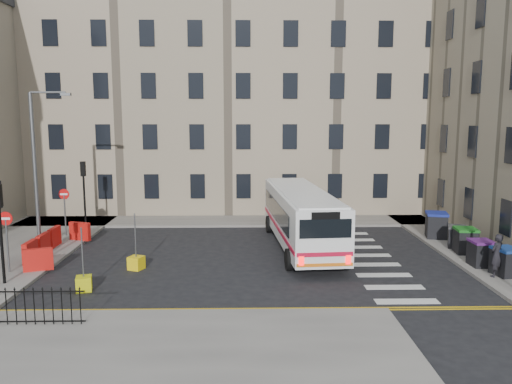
{
  "coord_description": "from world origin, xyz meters",
  "views": [
    {
      "loc": [
        -2.05,
        -23.89,
        6.86
      ],
      "look_at": [
        -1.55,
        2.09,
        3.0
      ],
      "focal_mm": 35.0,
      "sensor_mm": 36.0,
      "label": 1
    }
  ],
  "objects_px": {
    "pedestrian": "(497,255)",
    "bollard_yellow": "(136,263)",
    "wheelie_bin_b": "(481,253)",
    "bollard_chevron": "(84,284)",
    "wheelie_bin_a": "(506,261)",
    "wheelie_bin_c": "(465,240)",
    "streetlamp": "(35,167)",
    "wheelie_bin_e": "(436,225)",
    "bus": "(301,215)",
    "wheelie_bin_d": "(457,236)"
  },
  "relations": [
    {
      "from": "wheelie_bin_a",
      "to": "wheelie_bin_c",
      "type": "xyz_separation_m",
      "value": [
        -0.18,
        3.62,
        0.03
      ]
    },
    {
      "from": "bus",
      "to": "wheelie_bin_b",
      "type": "distance_m",
      "value": 8.84
    },
    {
      "from": "wheelie_bin_a",
      "to": "wheelie_bin_c",
      "type": "bearing_deg",
      "value": 82.45
    },
    {
      "from": "wheelie_bin_b",
      "to": "pedestrian",
      "type": "relative_size",
      "value": 0.64
    },
    {
      "from": "wheelie_bin_a",
      "to": "wheelie_bin_e",
      "type": "relative_size",
      "value": 0.82
    },
    {
      "from": "streetlamp",
      "to": "pedestrian",
      "type": "height_order",
      "value": "streetlamp"
    },
    {
      "from": "wheelie_bin_a",
      "to": "wheelie_bin_b",
      "type": "bearing_deg",
      "value": 96.44
    },
    {
      "from": "wheelie_bin_b",
      "to": "bollard_chevron",
      "type": "distance_m",
      "value": 17.44
    },
    {
      "from": "bus",
      "to": "wheelie_bin_d",
      "type": "distance_m",
      "value": 8.22
    },
    {
      "from": "wheelie_bin_e",
      "to": "bollard_chevron",
      "type": "distance_m",
      "value": 19.1
    },
    {
      "from": "wheelie_bin_b",
      "to": "bollard_chevron",
      "type": "bearing_deg",
      "value": -171.8
    },
    {
      "from": "bus",
      "to": "wheelie_bin_a",
      "type": "distance_m",
      "value": 9.91
    },
    {
      "from": "wheelie_bin_e",
      "to": "pedestrian",
      "type": "bearing_deg",
      "value": -77.92
    },
    {
      "from": "streetlamp",
      "to": "bollard_chevron",
      "type": "distance_m",
      "value": 8.91
    },
    {
      "from": "bus",
      "to": "wheelie_bin_b",
      "type": "relative_size",
      "value": 9.52
    },
    {
      "from": "wheelie_bin_a",
      "to": "wheelie_bin_d",
      "type": "relative_size",
      "value": 0.98
    },
    {
      "from": "bus",
      "to": "bollard_yellow",
      "type": "height_order",
      "value": "bus"
    },
    {
      "from": "bollard_yellow",
      "to": "bollard_chevron",
      "type": "bearing_deg",
      "value": -116.93
    },
    {
      "from": "streetlamp",
      "to": "wheelie_bin_b",
      "type": "xyz_separation_m",
      "value": [
        21.67,
        -3.96,
        -3.59
      ]
    },
    {
      "from": "wheelie_bin_a",
      "to": "bollard_yellow",
      "type": "distance_m",
      "value": 16.29
    },
    {
      "from": "wheelie_bin_d",
      "to": "bollard_yellow",
      "type": "height_order",
      "value": "wheelie_bin_d"
    },
    {
      "from": "streetlamp",
      "to": "wheelie_bin_a",
      "type": "xyz_separation_m",
      "value": [
        22.1,
        -5.37,
        -3.58
      ]
    },
    {
      "from": "wheelie_bin_c",
      "to": "pedestrian",
      "type": "distance_m",
      "value": 3.83
    },
    {
      "from": "wheelie_bin_d",
      "to": "bollard_chevron",
      "type": "height_order",
      "value": "wheelie_bin_d"
    },
    {
      "from": "wheelie_bin_e",
      "to": "wheelie_bin_b",
      "type": "bearing_deg",
      "value": -77.26
    },
    {
      "from": "pedestrian",
      "to": "bollard_yellow",
      "type": "bearing_deg",
      "value": -39.19
    },
    {
      "from": "wheelie_bin_c",
      "to": "pedestrian",
      "type": "xyz_separation_m",
      "value": [
        -0.34,
        -3.8,
        0.29
      ]
    },
    {
      "from": "wheelie_bin_b",
      "to": "wheelie_bin_d",
      "type": "height_order",
      "value": "wheelie_bin_b"
    },
    {
      "from": "wheelie_bin_b",
      "to": "wheelie_bin_c",
      "type": "relative_size",
      "value": 0.94
    },
    {
      "from": "bollard_chevron",
      "to": "wheelie_bin_a",
      "type": "bearing_deg",
      "value": 3.95
    },
    {
      "from": "wheelie_bin_e",
      "to": "bollard_chevron",
      "type": "relative_size",
      "value": 2.54
    },
    {
      "from": "wheelie_bin_b",
      "to": "bollard_yellow",
      "type": "height_order",
      "value": "wheelie_bin_b"
    },
    {
      "from": "wheelie_bin_a",
      "to": "bollard_yellow",
      "type": "relative_size",
      "value": 2.08
    },
    {
      "from": "bus",
      "to": "wheelie_bin_e",
      "type": "xyz_separation_m",
      "value": [
        7.87,
        1.53,
        -0.88
      ]
    },
    {
      "from": "wheelie_bin_b",
      "to": "wheelie_bin_a",
      "type": "bearing_deg",
      "value": -73.73
    },
    {
      "from": "pedestrian",
      "to": "wheelie_bin_e",
      "type": "bearing_deg",
      "value": -123.54
    },
    {
      "from": "bus",
      "to": "bollard_chevron",
      "type": "height_order",
      "value": "bus"
    },
    {
      "from": "wheelie_bin_e",
      "to": "pedestrian",
      "type": "distance_m",
      "value": 7.09
    },
    {
      "from": "streetlamp",
      "to": "wheelie_bin_b",
      "type": "relative_size",
      "value": 6.83
    },
    {
      "from": "wheelie_bin_a",
      "to": "wheelie_bin_b",
      "type": "height_order",
      "value": "wheelie_bin_a"
    },
    {
      "from": "wheelie_bin_b",
      "to": "bollard_yellow",
      "type": "xyz_separation_m",
      "value": [
        -15.78,
        0.24,
        -0.45
      ]
    },
    {
      "from": "wheelie_bin_c",
      "to": "bollard_chevron",
      "type": "xyz_separation_m",
      "value": [
        -17.49,
        -4.84,
        -0.49
      ]
    },
    {
      "from": "pedestrian",
      "to": "bollard_yellow",
      "type": "distance_m",
      "value": 15.81
    },
    {
      "from": "bollard_yellow",
      "to": "bollard_chevron",
      "type": "distance_m",
      "value": 3.22
    },
    {
      "from": "bollard_yellow",
      "to": "wheelie_bin_e",
      "type": "bearing_deg",
      "value": 18.4
    },
    {
      "from": "wheelie_bin_b",
      "to": "pedestrian",
      "type": "distance_m",
      "value": 1.63
    },
    {
      "from": "wheelie_bin_d",
      "to": "bollard_chevron",
      "type": "relative_size",
      "value": 2.13
    },
    {
      "from": "wheelie_bin_c",
      "to": "bollard_chevron",
      "type": "relative_size",
      "value": 2.11
    },
    {
      "from": "wheelie_bin_a",
      "to": "bollard_chevron",
      "type": "bearing_deg",
      "value": 173.63
    },
    {
      "from": "streetlamp",
      "to": "bollard_chevron",
      "type": "relative_size",
      "value": 13.57
    }
  ]
}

